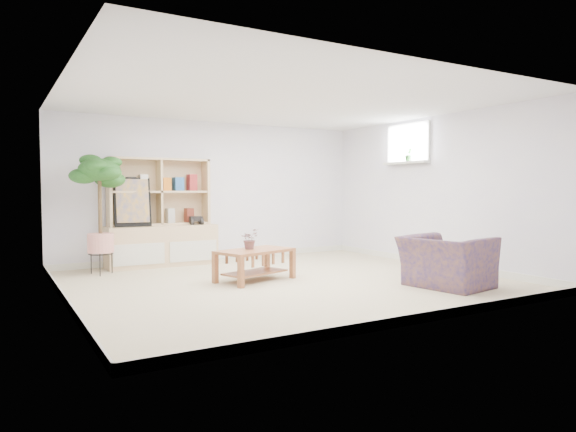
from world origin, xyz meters
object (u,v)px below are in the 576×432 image
floor_tree (100,214)px  armchair (447,258)px  storage_unit (161,212)px  coffee_table (255,265)px

floor_tree → armchair: bearing=-41.7°
floor_tree → storage_unit: bearing=22.6°
storage_unit → floor_tree: bearing=-157.4°
floor_tree → armchair: 4.82m
armchair → coffee_table: bearing=39.9°
storage_unit → armchair: size_ratio=1.75×
storage_unit → floor_tree: (-1.02, -0.42, 0.00)m
coffee_table → armchair: armchair is taller
coffee_table → floor_tree: 2.41m
coffee_table → floor_tree: size_ratio=0.59×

